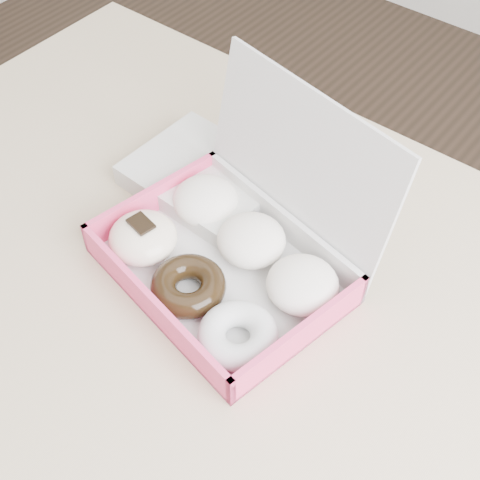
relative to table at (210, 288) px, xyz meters
The scene contains 4 objects.
ground 0.67m from the table, ahead, with size 4.00×4.00×0.00m, color black.
table is the anchor object (origin of this frame).
donut_box 0.12m from the table, ahead, with size 0.37×0.34×0.23m.
newspapers 0.17m from the table, 131.56° to the left, with size 0.22×0.18×0.04m, color silver.
Camera 1 is at (0.41, -0.44, 1.48)m, focal length 50.00 mm.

